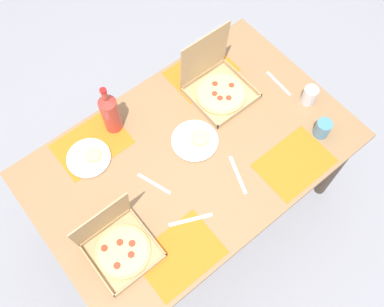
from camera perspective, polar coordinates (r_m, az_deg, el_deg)
The scene contains 17 objects.
ground_plane at distance 2.83m, azimuth 0.00°, elevation -7.00°, with size 6.00×6.00×0.00m, color gray.
dining_table at distance 2.21m, azimuth 0.00°, elevation -1.20°, with size 1.60×1.02×0.77m.
placemat_near_left at distance 1.95m, azimuth -1.60°, elevation -13.47°, with size 0.36×0.26×0.00m, color orange.
placemat_near_right at distance 2.16m, azimuth 13.61°, elevation -1.26°, with size 0.36×0.26×0.00m, color orange.
placemat_far_left at distance 2.20m, azimuth -13.32°, elevation 1.25°, with size 0.36×0.26×0.00m, color orange.
placemat_far_right at distance 2.39m, azimuth 1.29°, elevation 10.96°, with size 0.36×0.26×0.00m, color orange.
pizza_box_center at distance 2.27m, azimuth 3.41°, elevation 9.17°, with size 0.31×0.31×0.34m.
pizza_box_edge_far at distance 1.93m, azimuth -9.87°, elevation -12.00°, with size 0.28×0.28×0.31m.
plate_near_right at distance 2.14m, azimuth 0.45°, elevation 1.74°, with size 0.24×0.24×0.03m.
plate_middle at distance 2.16m, azimuth -13.65°, elevation -0.57°, with size 0.22×0.22×0.03m.
soda_bottle at distance 2.12m, azimuth -10.96°, elevation 5.45°, with size 0.09×0.09×0.32m.
cup_red at distance 2.32m, azimuth 15.53°, elevation 7.55°, with size 0.07×0.07×0.10m, color silver.
cup_clear_right at distance 2.23m, azimuth 17.15°, elevation 3.24°, with size 0.08×0.08×0.10m, color teal.
knife_by_far_right at distance 1.99m, azimuth -0.18°, elevation -8.91°, with size 0.21×0.02×0.01m, color #B7B7BC.
fork_by_near_left at distance 2.39m, azimuth 11.55°, elevation 9.21°, with size 0.19×0.02×0.01m, color #B7B7BC.
knife_by_near_right at distance 2.08m, azimuth 6.17°, elevation -2.88°, with size 0.21×0.02×0.01m, color #B7B7BC.
fork_by_far_left at distance 2.06m, azimuth -5.12°, elevation -4.08°, with size 0.19×0.02×0.01m, color #B7B7BC.
Camera 1 is at (-0.60, -0.74, 2.67)m, focal length 39.66 mm.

